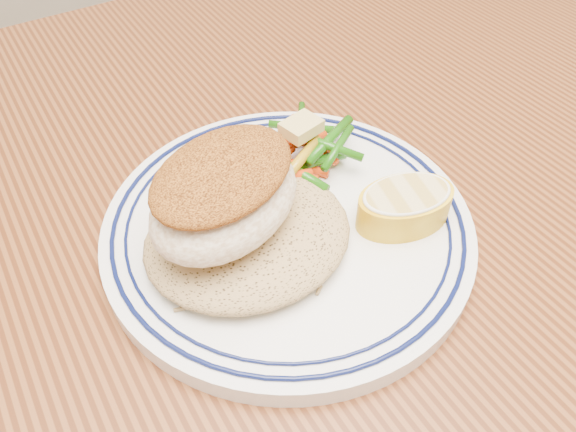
{
  "coord_description": "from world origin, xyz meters",
  "views": [
    {
      "loc": [
        -0.16,
        -0.2,
        1.05
      ],
      "look_at": [
        -0.02,
        0.03,
        0.77
      ],
      "focal_mm": 35.0,
      "sensor_mm": 36.0,
      "label": 1
    }
  ],
  "objects_px": {
    "fish_fillet": "(224,194)",
    "vegetable_pile": "(294,154)",
    "plate": "(288,226)",
    "dining_table": "(332,325)",
    "lemon_wedge": "(405,205)",
    "rice_pilaf": "(248,232)"
  },
  "relations": [
    {
      "from": "fish_fillet",
      "to": "vegetable_pile",
      "type": "distance_m",
      "value": 0.1
    },
    {
      "from": "vegetable_pile",
      "to": "dining_table",
      "type": "bearing_deg",
      "value": -96.68
    },
    {
      "from": "rice_pilaf",
      "to": "lemon_wedge",
      "type": "bearing_deg",
      "value": -19.15
    },
    {
      "from": "rice_pilaf",
      "to": "fish_fillet",
      "type": "relative_size",
      "value": 1.07
    },
    {
      "from": "vegetable_pile",
      "to": "lemon_wedge",
      "type": "height_order",
      "value": "vegetable_pile"
    },
    {
      "from": "fish_fillet",
      "to": "vegetable_pile",
      "type": "relative_size",
      "value": 1.12
    },
    {
      "from": "plate",
      "to": "rice_pilaf",
      "type": "relative_size",
      "value": 1.85
    },
    {
      "from": "fish_fillet",
      "to": "vegetable_pile",
      "type": "bearing_deg",
      "value": 29.34
    },
    {
      "from": "plate",
      "to": "rice_pilaf",
      "type": "xyz_separation_m",
      "value": [
        -0.03,
        -0.01,
        0.02
      ]
    },
    {
      "from": "rice_pilaf",
      "to": "vegetable_pile",
      "type": "bearing_deg",
      "value": 36.82
    },
    {
      "from": "dining_table",
      "to": "vegetable_pile",
      "type": "bearing_deg",
      "value": 83.32
    },
    {
      "from": "rice_pilaf",
      "to": "fish_fillet",
      "type": "height_order",
      "value": "fish_fillet"
    },
    {
      "from": "plate",
      "to": "rice_pilaf",
      "type": "distance_m",
      "value": 0.04
    },
    {
      "from": "plate",
      "to": "lemon_wedge",
      "type": "relative_size",
      "value": 3.4
    },
    {
      "from": "dining_table",
      "to": "fish_fillet",
      "type": "height_order",
      "value": "fish_fillet"
    },
    {
      "from": "dining_table",
      "to": "rice_pilaf",
      "type": "distance_m",
      "value": 0.14
    },
    {
      "from": "vegetable_pile",
      "to": "rice_pilaf",
      "type": "bearing_deg",
      "value": -143.18
    },
    {
      "from": "rice_pilaf",
      "to": "lemon_wedge",
      "type": "relative_size",
      "value": 1.83
    },
    {
      "from": "plate",
      "to": "dining_table",
      "type": "bearing_deg",
      "value": -49.49
    },
    {
      "from": "lemon_wedge",
      "to": "rice_pilaf",
      "type": "bearing_deg",
      "value": 160.85
    },
    {
      "from": "fish_fillet",
      "to": "lemon_wedge",
      "type": "relative_size",
      "value": 1.71
    },
    {
      "from": "fish_fillet",
      "to": "rice_pilaf",
      "type": "bearing_deg",
      "value": -31.41
    }
  ]
}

